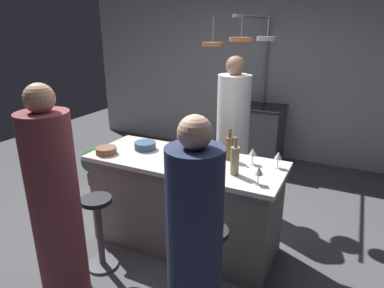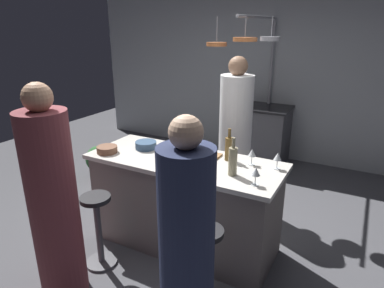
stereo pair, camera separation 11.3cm
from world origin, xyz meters
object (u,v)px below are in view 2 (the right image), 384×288
object	(u,v)px
stove_range	(262,135)
chef	(235,140)
bar_stool_left	(98,227)
wine_glass_by_chef	(256,172)
wine_glass_near_left_guest	(252,153)
mixing_bowl_blue	(146,145)
bar_stool_right	(205,265)
wine_bottle_amber	(229,148)
wine_bottle_rose	(177,157)
guest_left	(54,205)
wine_bottle_white	(233,161)
potted_plant	(99,162)
mixing_bowl_wooden	(107,149)
pepper_mill	(177,152)
cutting_board	(202,155)
guest_right	(187,252)
wine_glass_near_right_guest	(278,157)

from	to	relation	value
stove_range	chef	world-z (taller)	chef
bar_stool_left	wine_glass_by_chef	world-z (taller)	wine_glass_by_chef
wine_glass_by_chef	wine_glass_near_left_guest	xyz separation A→B (m)	(-0.16, 0.37, 0.00)
wine_glass_by_chef	mixing_bowl_blue	bearing A→B (deg)	167.28
bar_stool_left	bar_stool_right	bearing A→B (deg)	0.00
wine_bottle_amber	wine_bottle_rose	xyz separation A→B (m)	(-0.30, -0.41, 0.00)
chef	guest_left	xyz separation A→B (m)	(-0.66, -1.99, -0.02)
wine_bottle_rose	wine_glass_by_chef	xyz separation A→B (m)	(0.67, 0.03, -0.01)
stove_range	bar_stool_right	size ratio (longest dim) A/B	1.31
bar_stool_left	wine_bottle_white	distance (m)	1.32
potted_plant	mixing_bowl_blue	size ratio (longest dim) A/B	2.50
guest_left	mixing_bowl_blue	world-z (taller)	guest_left
wine_glass_by_chef	mixing_bowl_wooden	size ratio (longest dim) A/B	0.75
pepper_mill	guest_left	bearing A→B (deg)	-121.24
guest_left	cutting_board	xyz separation A→B (m)	(0.66, 1.15, 0.12)
potted_plant	wine_glass_by_chef	size ratio (longest dim) A/B	3.56
guest_right	wine_bottle_white	world-z (taller)	guest_right
guest_right	mixing_bowl_wooden	xyz separation A→B (m)	(-1.31, 0.78, 0.19)
cutting_board	mixing_bowl_wooden	bearing A→B (deg)	-157.74
wine_glass_near_right_guest	wine_bottle_rose	bearing A→B (deg)	-150.66
cutting_board	wine_bottle_rose	world-z (taller)	wine_bottle_rose
bar_stool_right	wine_glass_by_chef	size ratio (longest dim) A/B	4.66
bar_stool_left	wine_glass_by_chef	size ratio (longest dim) A/B	4.66
wine_bottle_white	wine_glass_by_chef	xyz separation A→B (m)	(0.22, -0.09, -0.02)
bar_stool_right	wine_bottle_amber	bearing A→B (deg)	101.68
potted_plant	wine_glass_near_left_guest	bearing A→B (deg)	-12.52
wine_bottle_rose	stove_range	bearing A→B (deg)	91.36
wine_glass_near_left_guest	mixing_bowl_wooden	distance (m)	1.37
wine_glass_near_left_guest	guest_right	bearing A→B (deg)	-90.43
wine_bottle_rose	mixing_bowl_wooden	bearing A→B (deg)	177.64
cutting_board	wine_bottle_amber	world-z (taller)	wine_bottle_amber
wine_glass_near_left_guest	mixing_bowl_blue	world-z (taller)	wine_glass_near_left_guest
bar_stool_right	potted_plant	distance (m)	2.59
wine_glass_near_right_guest	mixing_bowl_wooden	world-z (taller)	wine_glass_near_right_guest
pepper_mill	wine_glass_near_right_guest	size ratio (longest dim) A/B	1.44
guest_right	wine_glass_by_chef	bearing A→B (deg)	78.11
wine_bottle_amber	mixing_bowl_blue	world-z (taller)	wine_bottle_amber
wine_bottle_white	mixing_bowl_blue	distance (m)	1.01
bar_stool_right	guest_left	distance (m)	1.21
bar_stool_left	wine_bottle_rose	distance (m)	0.95
guest_right	wine_glass_near_left_guest	size ratio (longest dim) A/B	11.01
cutting_board	pepper_mill	bearing A→B (deg)	-113.85
wine_bottle_amber	mixing_bowl_wooden	world-z (taller)	wine_bottle_amber
chef	wine_bottle_amber	distance (m)	0.87
wine_glass_by_chef	wine_glass_near_right_guest	xyz separation A→B (m)	(0.06, 0.39, 0.00)
bar_stool_right	cutting_board	distance (m)	1.02
cutting_board	mixing_bowl_blue	size ratio (longest dim) A/B	1.54
bar_stool_right	wine_glass_near_left_guest	world-z (taller)	wine_glass_near_left_guest
stove_range	guest_right	bearing A→B (deg)	-80.53
wine_glass_near_left_guest	mixing_bowl_wooden	xyz separation A→B (m)	(-1.31, -0.37, -0.07)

